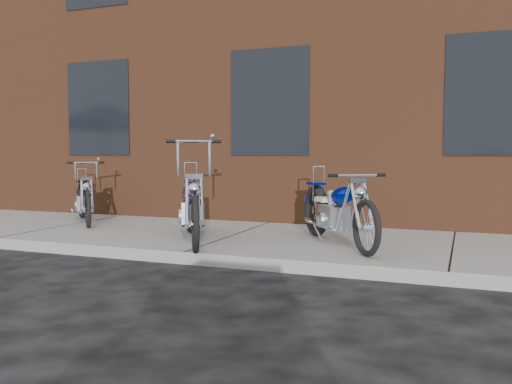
% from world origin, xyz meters
% --- Properties ---
extents(ground, '(120.00, 120.00, 0.00)m').
position_xyz_m(ground, '(0.00, 0.00, 0.00)').
color(ground, black).
rests_on(ground, ground).
extents(sidewalk, '(22.00, 3.00, 0.15)m').
position_xyz_m(sidewalk, '(0.00, 1.50, 0.07)').
color(sidewalk, '#9F9C97').
rests_on(sidewalk, ground).
extents(building_brick, '(22.00, 10.00, 8.00)m').
position_xyz_m(building_brick, '(0.00, 8.00, 4.00)').
color(building_brick, brown).
rests_on(building_brick, ground).
extents(chopper_purple, '(1.30, 2.14, 1.35)m').
position_xyz_m(chopper_purple, '(-0.28, 0.76, 0.58)').
color(chopper_purple, black).
rests_on(chopper_purple, sidewalk).
extents(chopper_blue, '(1.43, 1.93, 1.00)m').
position_xyz_m(chopper_blue, '(1.58, 1.22, 0.56)').
color(chopper_blue, black).
rests_on(chopper_blue, sidewalk).
extents(chopper_third, '(1.48, 1.60, 1.05)m').
position_xyz_m(chopper_third, '(-2.98, 1.89, 0.52)').
color(chopper_third, black).
rests_on(chopper_third, sidewalk).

